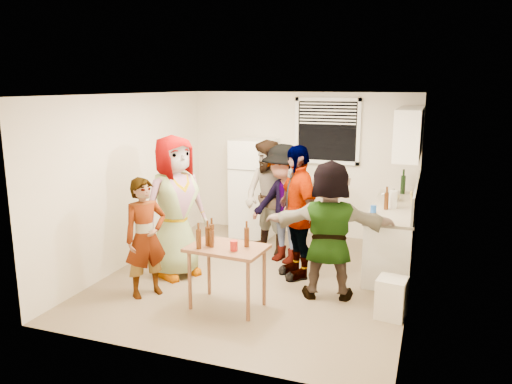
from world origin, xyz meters
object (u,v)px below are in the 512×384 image
at_px(trash_bin, 392,297).
at_px(red_cup, 234,251).
at_px(beer_bottle_counter, 386,210).
at_px(guest_orange, 327,296).
at_px(kettle, 393,201).
at_px(serving_table, 228,307).
at_px(beer_bottle_table, 212,247).
at_px(guest_back_left, 268,252).
at_px(wine_bottle, 402,194).
at_px(guest_grey, 178,274).
at_px(guest_stripe, 148,294).
at_px(guest_back_right, 283,261).
at_px(guest_black, 296,275).
at_px(refrigerator, 254,188).
at_px(blue_cup, 373,213).

distance_m(trash_bin, red_cup, 1.88).
distance_m(beer_bottle_counter, guest_orange, 1.58).
height_order(kettle, serving_table, kettle).
bearing_deg(kettle, beer_bottle_counter, -86.22).
bearing_deg(beer_bottle_table, guest_orange, 32.63).
height_order(red_cup, guest_back_left, red_cup).
relative_size(wine_bottle, guest_grey, 0.15).
relative_size(guest_stripe, guest_back_right, 0.85).
bearing_deg(wine_bottle, beer_bottle_table, -122.05).
height_order(red_cup, guest_black, red_cup).
bearing_deg(wine_bottle, guest_black, -125.43).
height_order(red_cup, guest_grey, red_cup).
height_order(kettle, guest_back_left, kettle).
distance_m(guest_stripe, guest_back_left, 2.26).
distance_m(refrigerator, serving_table, 3.11).
xyz_separation_m(serving_table, guest_orange, (1.07, 0.71, 0.00)).
bearing_deg(kettle, red_cup, -112.40).
distance_m(refrigerator, guest_stripe, 3.07).
relative_size(kettle, wine_bottle, 0.82).
bearing_deg(guest_grey, red_cup, -95.62).
distance_m(beer_bottle_counter, blue_cup, 0.30).
relative_size(beer_bottle_counter, guest_back_left, 0.14).
relative_size(guest_back_left, guest_orange, 1.02).
bearing_deg(guest_stripe, guest_back_right, -1.54).
xyz_separation_m(kettle, guest_orange, (-0.62, -1.75, -0.90)).
relative_size(refrigerator, wine_bottle, 5.71).
xyz_separation_m(kettle, blue_cup, (-0.19, -0.85, 0.00)).
relative_size(refrigerator, guest_back_left, 0.95).
bearing_deg(beer_bottle_table, wine_bottle, 57.95).
xyz_separation_m(guest_stripe, guest_orange, (2.16, 0.73, 0.00)).
bearing_deg(guest_stripe, blue_cup, -23.47).
bearing_deg(beer_bottle_table, red_cup, -6.15).
bearing_deg(guest_back_left, serving_table, -56.83).
relative_size(kettle, guest_grey, 0.12).
distance_m(beer_bottle_counter, guest_grey, 3.08).
xyz_separation_m(wine_bottle, guest_orange, (-0.72, -2.32, -0.90)).
bearing_deg(beer_bottle_counter, serving_table, -130.92).
distance_m(beer_bottle_table, guest_stripe, 1.21).
height_order(red_cup, guest_orange, red_cup).
relative_size(beer_bottle_counter, guest_grey, 0.12).
xyz_separation_m(guest_stripe, guest_black, (1.61, 1.26, 0.00)).
bearing_deg(guest_back_left, wine_bottle, 55.59).
distance_m(refrigerator, guest_back_right, 1.69).
bearing_deg(guest_orange, guest_back_left, -59.20).
distance_m(guest_grey, guest_stripe, 0.74).
bearing_deg(guest_stripe, guest_orange, -37.18).
bearing_deg(wine_bottle, blue_cup, -101.74).
bearing_deg(guest_back_left, beer_bottle_counter, 23.54).
height_order(beer_bottle_counter, serving_table, beer_bottle_counter).
bearing_deg(wine_bottle, guest_back_right, -141.38).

